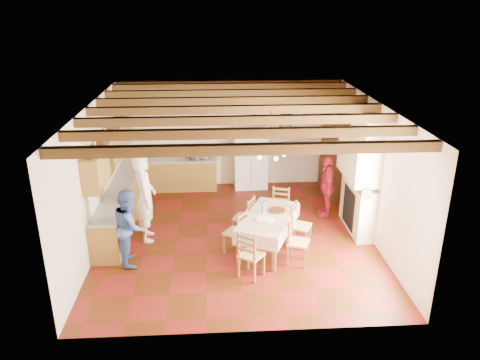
% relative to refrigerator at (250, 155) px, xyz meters
% --- Properties ---
extents(floor, '(6.00, 6.50, 0.02)m').
position_rel_refrigerator_xyz_m(floor, '(-0.55, -3.05, -0.92)').
color(floor, '#4A1D09').
rests_on(floor, ground).
extents(ceiling, '(6.00, 6.50, 0.02)m').
position_rel_refrigerator_xyz_m(ceiling, '(-0.55, -3.05, 2.10)').
color(ceiling, white).
rests_on(ceiling, ground).
extents(wall_back, '(6.00, 0.02, 3.00)m').
position_rel_refrigerator_xyz_m(wall_back, '(-0.55, 0.21, 0.59)').
color(wall_back, beige).
rests_on(wall_back, ground).
extents(wall_front, '(6.00, 0.02, 3.00)m').
position_rel_refrigerator_xyz_m(wall_front, '(-0.55, -6.31, 0.59)').
color(wall_front, beige).
rests_on(wall_front, ground).
extents(wall_left, '(0.02, 6.50, 3.00)m').
position_rel_refrigerator_xyz_m(wall_left, '(-3.56, -3.05, 0.59)').
color(wall_left, beige).
rests_on(wall_left, ground).
extents(wall_right, '(0.02, 6.50, 3.00)m').
position_rel_refrigerator_xyz_m(wall_right, '(2.46, -3.05, 0.59)').
color(wall_right, beige).
rests_on(wall_right, ground).
extents(ceiling_beams, '(6.00, 6.30, 0.16)m').
position_rel_refrigerator_xyz_m(ceiling_beams, '(-0.55, -3.05, 2.00)').
color(ceiling_beams, '#37230E').
rests_on(ceiling_beams, ground).
extents(lower_cabinets_left, '(0.60, 4.30, 0.86)m').
position_rel_refrigerator_xyz_m(lower_cabinets_left, '(-3.25, -2.00, -0.48)').
color(lower_cabinets_left, brown).
rests_on(lower_cabinets_left, ground).
extents(lower_cabinets_back, '(2.30, 0.60, 0.86)m').
position_rel_refrigerator_xyz_m(lower_cabinets_back, '(-2.10, -0.10, -0.48)').
color(lower_cabinets_back, brown).
rests_on(lower_cabinets_back, ground).
extents(countertop_left, '(0.62, 4.30, 0.04)m').
position_rel_refrigerator_xyz_m(countertop_left, '(-3.25, -2.00, -0.03)').
color(countertop_left, gray).
rests_on(countertop_left, lower_cabinets_left).
extents(countertop_back, '(2.34, 0.62, 0.04)m').
position_rel_refrigerator_xyz_m(countertop_back, '(-2.10, -0.10, -0.03)').
color(countertop_back, gray).
rests_on(countertop_back, lower_cabinets_back).
extents(backsplash_left, '(0.03, 4.30, 0.60)m').
position_rel_refrigerator_xyz_m(backsplash_left, '(-3.54, -2.00, 0.29)').
color(backsplash_left, white).
rests_on(backsplash_left, ground).
extents(backsplash_back, '(2.30, 0.03, 0.60)m').
position_rel_refrigerator_xyz_m(backsplash_back, '(-2.10, 0.18, 0.29)').
color(backsplash_back, white).
rests_on(backsplash_back, ground).
extents(upper_cabinets, '(0.35, 4.20, 0.70)m').
position_rel_refrigerator_xyz_m(upper_cabinets, '(-3.38, -2.00, 0.94)').
color(upper_cabinets, brown).
rests_on(upper_cabinets, ground).
extents(fireplace, '(0.56, 1.60, 2.80)m').
position_rel_refrigerator_xyz_m(fireplace, '(2.17, -2.85, 0.49)').
color(fireplace, beige).
rests_on(fireplace, ground).
extents(wall_picture, '(0.34, 0.03, 0.42)m').
position_rel_refrigerator_xyz_m(wall_picture, '(1.00, 0.18, 0.94)').
color(wall_picture, black).
rests_on(wall_picture, ground).
extents(refrigerator, '(0.95, 0.80, 1.83)m').
position_rel_refrigerator_xyz_m(refrigerator, '(0.00, 0.00, 0.00)').
color(refrigerator, white).
rests_on(refrigerator, floor).
extents(hutch, '(0.56, 1.18, 2.08)m').
position_rel_refrigerator_xyz_m(hutch, '(2.20, -0.72, 0.13)').
color(hutch, '#37160E').
rests_on(hutch, floor).
extents(dining_table, '(1.55, 2.01, 0.78)m').
position_rel_refrigerator_xyz_m(dining_table, '(0.09, -3.65, -0.21)').
color(dining_table, beige).
rests_on(dining_table, floor).
extents(chandelier, '(0.47, 0.47, 0.03)m').
position_rel_refrigerator_xyz_m(chandelier, '(0.09, -3.65, 1.34)').
color(chandelier, black).
rests_on(chandelier, ground).
extents(chair_left_near, '(0.57, 0.57, 0.96)m').
position_rel_refrigerator_xyz_m(chair_left_near, '(-0.61, -3.73, -0.43)').
color(chair_left_near, brown).
rests_on(chair_left_near, floor).
extents(chair_left_far, '(0.54, 0.55, 0.96)m').
position_rel_refrigerator_xyz_m(chair_left_far, '(-0.38, -3.04, -0.43)').
color(chair_left_far, brown).
rests_on(chair_left_far, floor).
extents(chair_right_near, '(0.52, 0.54, 0.96)m').
position_rel_refrigerator_xyz_m(chair_right_near, '(0.63, -4.24, -0.43)').
color(chair_right_near, brown).
rests_on(chair_right_near, floor).
extents(chair_right_far, '(0.54, 0.55, 0.96)m').
position_rel_refrigerator_xyz_m(chair_right_far, '(0.81, -3.53, -0.43)').
color(chair_right_far, brown).
rests_on(chair_right_far, floor).
extents(chair_end_near, '(0.58, 0.57, 0.96)m').
position_rel_refrigerator_xyz_m(chair_end_near, '(-0.35, -4.67, -0.43)').
color(chair_end_near, brown).
rests_on(chair_end_near, floor).
extents(chair_end_far, '(0.51, 0.50, 0.96)m').
position_rel_refrigerator_xyz_m(chair_end_far, '(0.48, -2.65, -0.43)').
color(chair_end_far, brown).
rests_on(chair_end_far, floor).
extents(person_man, '(0.57, 0.78, 1.96)m').
position_rel_refrigerator_xyz_m(person_man, '(-2.53, -3.01, 0.07)').
color(person_man, white).
rests_on(person_man, floor).
extents(person_woman_blue, '(0.71, 0.85, 1.58)m').
position_rel_refrigerator_xyz_m(person_woman_blue, '(-2.72, -3.98, -0.12)').
color(person_woman_blue, '#3C5CA4').
rests_on(person_woman_blue, floor).
extents(person_woman_red, '(0.47, 0.93, 1.52)m').
position_rel_refrigerator_xyz_m(person_woman_red, '(1.71, -2.03, -0.15)').
color(person_woman_red, '#BC1E36').
rests_on(person_woman_red, floor).
extents(microwave, '(0.60, 0.46, 0.30)m').
position_rel_refrigerator_xyz_m(microwave, '(-1.43, -0.10, 0.14)').
color(microwave, silver).
rests_on(microwave, countertop_back).
extents(fridge_vase, '(0.35, 0.35, 0.29)m').
position_rel_refrigerator_xyz_m(fridge_vase, '(0.15, 0.00, 1.06)').
color(fridge_vase, '#37160E').
rests_on(fridge_vase, refrigerator).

